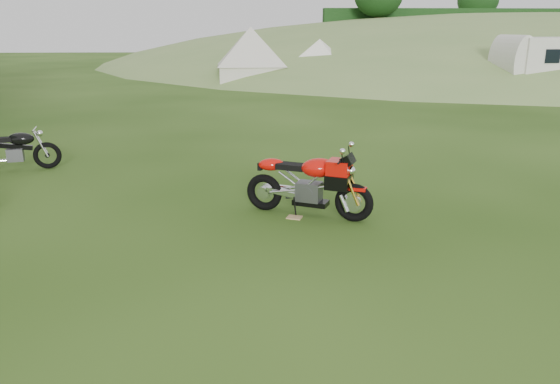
{
  "coord_description": "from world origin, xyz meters",
  "views": [
    {
      "loc": [
        -0.16,
        -6.35,
        2.84
      ],
      "look_at": [
        0.22,
        0.4,
        0.79
      ],
      "focal_mm": 35.0,
      "sensor_mm": 36.0,
      "label": 1
    }
  ],
  "objects_px": {
    "vintage_moto_d": "(14,149)",
    "plywood_board": "(294,217)",
    "sport_motorcycle": "(308,179)",
    "tent_left": "(251,57)",
    "caravan": "(555,65)",
    "tent_mid": "(319,60)"
  },
  "relations": [
    {
      "from": "plywood_board",
      "to": "vintage_moto_d",
      "type": "height_order",
      "value": "vintage_moto_d"
    },
    {
      "from": "sport_motorcycle",
      "to": "caravan",
      "type": "distance_m",
      "value": 20.01
    },
    {
      "from": "sport_motorcycle",
      "to": "caravan",
      "type": "relative_size",
      "value": 0.37
    },
    {
      "from": "tent_left",
      "to": "sport_motorcycle",
      "type": "bearing_deg",
      "value": -90.35
    },
    {
      "from": "plywood_board",
      "to": "tent_left",
      "type": "height_order",
      "value": "tent_left"
    },
    {
      "from": "sport_motorcycle",
      "to": "vintage_moto_d",
      "type": "relative_size",
      "value": 1.13
    },
    {
      "from": "vintage_moto_d",
      "to": "tent_left",
      "type": "distance_m",
      "value": 18.04
    },
    {
      "from": "vintage_moto_d",
      "to": "plywood_board",
      "type": "bearing_deg",
      "value": -43.03
    },
    {
      "from": "vintage_moto_d",
      "to": "tent_left",
      "type": "relative_size",
      "value": 0.55
    },
    {
      "from": "plywood_board",
      "to": "vintage_moto_d",
      "type": "distance_m",
      "value": 6.38
    },
    {
      "from": "tent_mid",
      "to": "caravan",
      "type": "bearing_deg",
      "value": -10.15
    },
    {
      "from": "tent_left",
      "to": "caravan",
      "type": "xyz_separation_m",
      "value": [
        13.26,
        -4.81,
        -0.15
      ]
    },
    {
      "from": "sport_motorcycle",
      "to": "tent_mid",
      "type": "xyz_separation_m",
      "value": [
        2.82,
        21.08,
        0.6
      ]
    },
    {
      "from": "tent_mid",
      "to": "caravan",
      "type": "distance_m",
      "value": 11.11
    },
    {
      "from": "plywood_board",
      "to": "sport_motorcycle",
      "type": "bearing_deg",
      "value": 28.37
    },
    {
      "from": "tent_left",
      "to": "caravan",
      "type": "distance_m",
      "value": 14.11
    },
    {
      "from": "caravan",
      "to": "tent_left",
      "type": "bearing_deg",
      "value": 152.79
    },
    {
      "from": "sport_motorcycle",
      "to": "plywood_board",
      "type": "relative_size",
      "value": 8.79
    },
    {
      "from": "sport_motorcycle",
      "to": "tent_left",
      "type": "bearing_deg",
      "value": 116.91
    },
    {
      "from": "plywood_board",
      "to": "caravan",
      "type": "distance_m",
      "value": 20.27
    },
    {
      "from": "caravan",
      "to": "vintage_moto_d",
      "type": "bearing_deg",
      "value": -152.77
    },
    {
      "from": "sport_motorcycle",
      "to": "caravan",
      "type": "xyz_separation_m",
      "value": [
        12.5,
        15.62,
        0.65
      ]
    }
  ]
}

